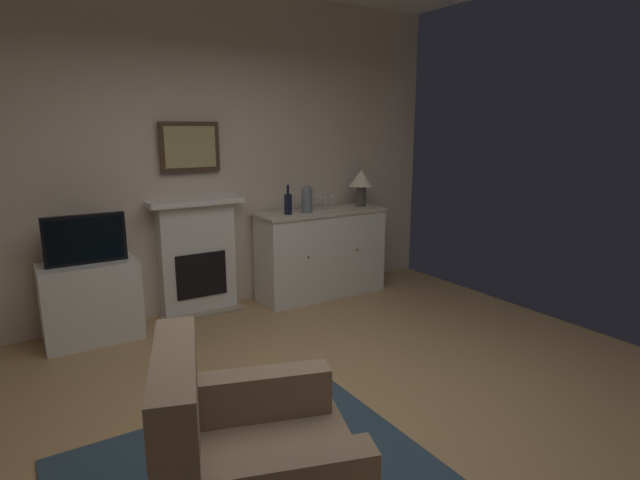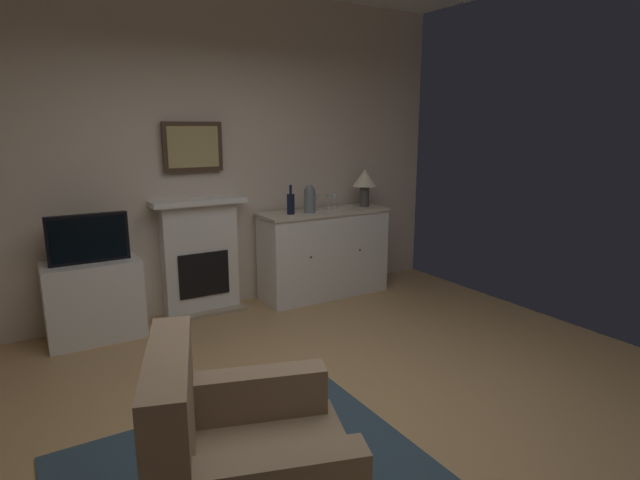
# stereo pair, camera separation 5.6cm
# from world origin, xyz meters

# --- Properties ---
(ground_plane) EXTENTS (5.38, 4.99, 0.10)m
(ground_plane) POSITION_xyz_m (0.00, 0.00, -0.05)
(ground_plane) COLOR tan
(ground_plane) RESTS_ON ground
(wall_rear) EXTENTS (5.38, 0.06, 3.00)m
(wall_rear) POSITION_xyz_m (0.00, 2.47, 1.50)
(wall_rear) COLOR beige
(wall_rear) RESTS_ON ground_plane
(fireplace_unit) EXTENTS (0.87, 0.30, 1.10)m
(fireplace_unit) POSITION_xyz_m (-0.07, 2.34, 0.55)
(fireplace_unit) COLOR white
(fireplace_unit) RESTS_ON ground_plane
(framed_picture) EXTENTS (0.55, 0.04, 0.45)m
(framed_picture) POSITION_xyz_m (-0.07, 2.38, 1.57)
(framed_picture) COLOR #473323
(sideboard_cabinet) EXTENTS (1.37, 0.49, 0.91)m
(sideboard_cabinet) POSITION_xyz_m (1.20, 2.16, 0.45)
(sideboard_cabinet) COLOR white
(sideboard_cabinet) RESTS_ON ground_plane
(table_lamp) EXTENTS (0.26, 0.26, 0.40)m
(table_lamp) POSITION_xyz_m (1.71, 2.16, 1.19)
(table_lamp) COLOR #4C4742
(table_lamp) RESTS_ON sideboard_cabinet
(wine_bottle) EXTENTS (0.08, 0.08, 0.29)m
(wine_bottle) POSITION_xyz_m (0.80, 2.13, 1.01)
(wine_bottle) COLOR black
(wine_bottle) RESTS_ON sideboard_cabinet
(wine_glass_left) EXTENTS (0.07, 0.07, 0.16)m
(wine_glass_left) POSITION_xyz_m (1.14, 2.19, 1.03)
(wine_glass_left) COLOR silver
(wine_glass_left) RESTS_ON sideboard_cabinet
(wine_glass_center) EXTENTS (0.07, 0.07, 0.16)m
(wine_glass_center) POSITION_xyz_m (1.25, 2.15, 1.03)
(wine_glass_center) COLOR silver
(wine_glass_center) RESTS_ON sideboard_cabinet
(wine_glass_right) EXTENTS (0.07, 0.07, 0.16)m
(wine_glass_right) POSITION_xyz_m (1.36, 2.19, 1.03)
(wine_glass_right) COLOR silver
(wine_glass_right) RESTS_ON sideboard_cabinet
(vase_decorative) EXTENTS (0.11, 0.11, 0.28)m
(vase_decorative) POSITION_xyz_m (1.00, 2.11, 1.05)
(vase_decorative) COLOR slate
(vase_decorative) RESTS_ON sideboard_cabinet
(tv_cabinet) EXTENTS (0.75, 0.42, 0.67)m
(tv_cabinet) POSITION_xyz_m (-1.04, 2.18, 0.33)
(tv_cabinet) COLOR white
(tv_cabinet) RESTS_ON ground_plane
(tv_set) EXTENTS (0.62, 0.07, 0.40)m
(tv_set) POSITION_xyz_m (-1.04, 2.15, 0.87)
(tv_set) COLOR black
(tv_set) RESTS_ON tv_cabinet
(armchair) EXTENTS (1.01, 0.97, 0.92)m
(armchair) POSITION_xyz_m (-0.85, -0.52, 0.38)
(armchair) COLOR #8C7259
(armchair) RESTS_ON ground_plane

